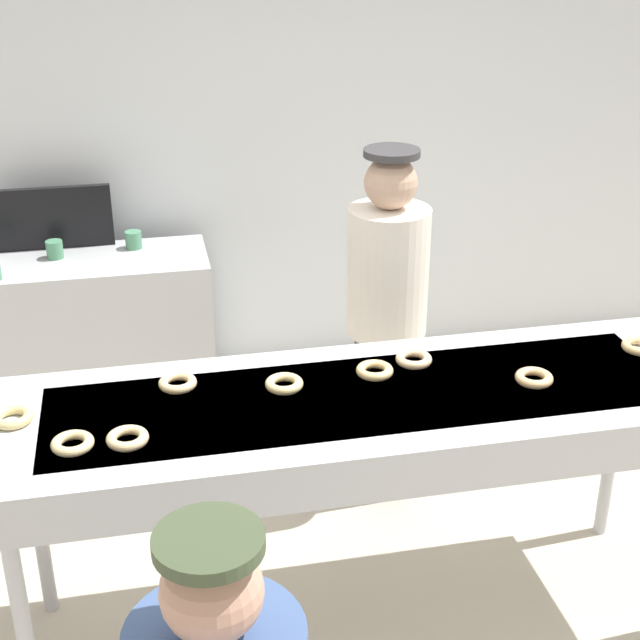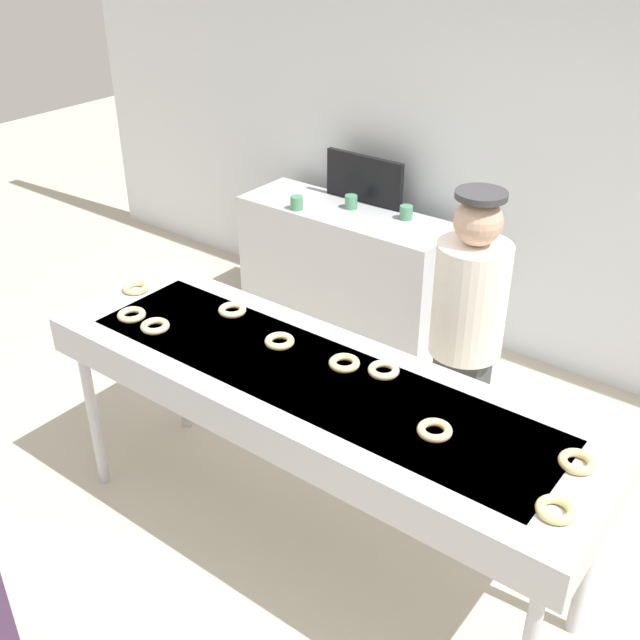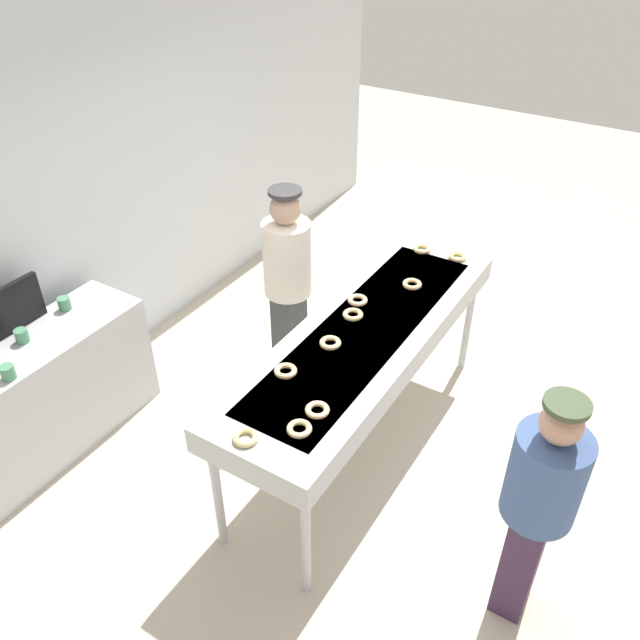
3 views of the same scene
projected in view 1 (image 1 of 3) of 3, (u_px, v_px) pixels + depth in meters
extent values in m
plane|color=beige|center=(358.00, 618.00, 3.68)|extent=(16.00, 16.00, 0.00)
cube|color=silver|center=(261.00, 96.00, 5.06)|extent=(8.00, 0.12, 3.21)
cube|color=#B7BABF|center=(363.00, 416.00, 3.28)|extent=(2.60, 0.78, 0.18)
cube|color=slate|center=(363.00, 404.00, 3.26)|extent=(2.21, 0.55, 0.08)
cylinder|color=#B7BABF|center=(26.00, 639.00, 3.00)|extent=(0.06, 0.06, 0.85)
cylinder|color=#B7BABF|center=(38.00, 522.00, 3.55)|extent=(0.06, 0.06, 0.85)
cylinder|color=#B7BABF|center=(612.00, 452.00, 4.00)|extent=(0.06, 0.06, 0.85)
torus|color=#ECC882|center=(640.00, 346.00, 3.55)|extent=(0.16, 0.16, 0.03)
torus|color=#EAD187|center=(12.00, 417.00, 3.07)|extent=(0.17, 0.17, 0.03)
torus|color=beige|center=(178.00, 383.00, 3.28)|extent=(0.19, 0.19, 0.03)
torus|color=beige|center=(73.00, 443.00, 2.93)|extent=(0.19, 0.19, 0.03)
torus|color=#E6D089|center=(284.00, 384.00, 3.28)|extent=(0.19, 0.19, 0.03)
torus|color=#EBC883|center=(375.00, 370.00, 3.37)|extent=(0.15, 0.15, 0.03)
torus|color=beige|center=(128.00, 438.00, 2.95)|extent=(0.18, 0.18, 0.03)
torus|color=#F1C384|center=(534.00, 378.00, 3.32)|extent=(0.18, 0.18, 0.03)
torus|color=beige|center=(414.00, 359.00, 3.45)|extent=(0.15, 0.15, 0.03)
cube|color=#3A3F41|center=(383.00, 413.00, 4.28)|extent=(0.24, 0.18, 0.86)
cylinder|color=silver|center=(388.00, 271.00, 3.98)|extent=(0.35, 0.35, 0.57)
sphere|color=tan|center=(391.00, 183.00, 3.81)|extent=(0.22, 0.22, 0.22)
cylinder|color=#343336|center=(392.00, 153.00, 3.75)|extent=(0.23, 0.23, 0.03)
sphere|color=tan|center=(212.00, 591.00, 1.76)|extent=(0.20, 0.20, 0.20)
cylinder|color=#3C4930|center=(209.00, 542.00, 1.71)|extent=(0.21, 0.21, 0.03)
cube|color=#B7BABF|center=(65.00, 340.00, 4.94)|extent=(1.56, 0.52, 0.89)
cylinder|color=#4C8C66|center=(55.00, 249.00, 4.78)|extent=(0.09, 0.09, 0.09)
cylinder|color=#4C8C66|center=(133.00, 240.00, 4.91)|extent=(0.09, 0.09, 0.09)
cube|color=black|center=(53.00, 218.00, 4.86)|extent=(0.61, 0.04, 0.33)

